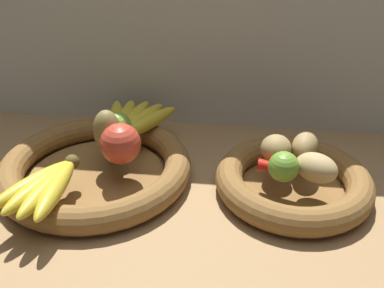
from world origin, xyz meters
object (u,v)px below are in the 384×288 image
Objects in this scene: banana_bunch_front at (45,186)px; potato_back at (305,146)px; lime_near at (284,167)px; fruit_bowl_left at (96,168)px; potato_oblong at (276,148)px; chili_pepper at (288,170)px; pear_brown at (107,131)px; apple_red_right at (120,144)px; fruit_bowl_right at (293,181)px; apple_green_back at (116,127)px; potato_small at (316,168)px; banana_bunch_back at (132,121)px.

banana_bunch_front is 2.51× the size of potato_back.
lime_near reaches higher than banana_bunch_front.
potato_oblong reaches higher than fruit_bowl_left.
banana_bunch_front is at bearing -154.00° from chili_pepper.
apple_red_right is at bearing -45.30° from pear_brown.
apple_red_right is (5.90, -1.26, 6.63)cm from fruit_bowl_left.
fruit_bowl_left is 40.91cm from potato_back.
apple_green_back reaches higher than fruit_bowl_right.
chili_pepper reaches higher than fruit_bowl_right.
pear_brown reaches higher than potato_small.
apple_red_right is 14.23cm from banana_bunch_back.
banana_bunch_front is 46.77cm from potato_small.
apple_red_right reaches higher than fruit_bowl_left.
potato_small is at bearing -3.04° from apple_red_right.
apple_green_back is at bearing 173.75° from potato_oblong.
chili_pepper is at bearing -122.95° from fruit_bowl_right.
lime_near is at bearing -6.08° from fruit_bowl_left.
apple_red_right is 1.41× the size of lime_near.
apple_green_back is 0.85× the size of potato_small.
lime_near is (35.81, -3.81, 5.51)cm from fruit_bowl_left.
banana_bunch_back is at bearing 166.84° from potato_back.
chili_pepper is at bearing -25.10° from banana_bunch_back.
apple_red_right is 31.02cm from chili_pepper.
potato_oblong is at bearing 7.90° from apple_red_right.
fruit_bowl_left is 38.36cm from fruit_bowl_right.
potato_back is 5.73cm from potato_oblong.
apple_green_back is 6.86cm from banana_bunch_back.
banana_bunch_front is (-7.14, -18.95, -1.72)cm from apple_green_back.
banana_bunch_back is at bearing 166.85° from chili_pepper.
lime_near is (32.94, -10.07, -0.50)cm from apple_green_back.
fruit_bowl_right is at bearing -114.44° from potato_back.
potato_oblong reaches higher than banana_bunch_front.
apple_green_back is at bearing 65.34° from fruit_bowl_left.
potato_small is 1.05× the size of potato_back.
potato_small is (39.15, -5.48, -1.83)cm from pear_brown.
potato_small is at bearing -4.34° from fruit_bowl_left.
potato_oblong is (-3.54, 2.75, 5.32)cm from fruit_bowl_right.
fruit_bowl_right is 1.60× the size of banana_bunch_front.
fruit_bowl_right is at bearing 16.59° from banana_bunch_front.
chili_pepper is (0.97, 1.39, -1.55)cm from lime_near.
lime_near is (31.34, -16.52, 1.20)cm from banana_bunch_back.
chili_pepper is at bearing -14.36° from apple_green_back.
lime_near reaches higher than chili_pepper.
potato_oblong is at bearing -6.25° from apple_green_back.
pear_brown is 38.07cm from potato_back.
pear_brown reaches higher than apple_green_back.
lime_near is at bearing -123.69° from fruit_bowl_right.
apple_red_right is at bearing -170.22° from chili_pepper.
pear_brown is at bearing 44.77° from fruit_bowl_left.
potato_back is (35.85, -8.38, 1.06)cm from banana_bunch_back.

